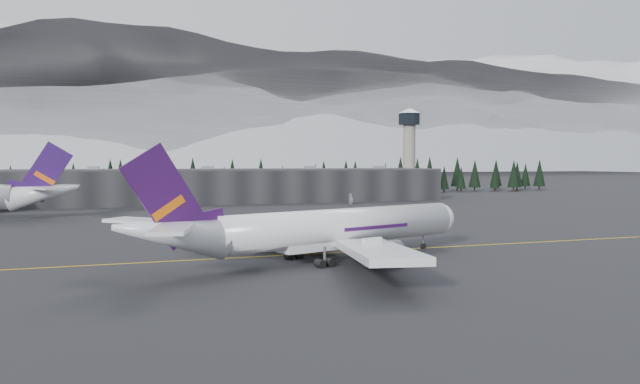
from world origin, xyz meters
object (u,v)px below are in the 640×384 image
object	(u,v)px
jet_main	(315,229)
gse_vehicle_b	(351,203)
terminal	(235,185)
gse_vehicle_a	(166,208)
control_tower	(409,143)

from	to	relation	value
jet_main	gse_vehicle_b	xyz separation A→B (m)	(47.07, 106.86, -4.26)
terminal	gse_vehicle_a	world-z (taller)	terminal
terminal	gse_vehicle_b	world-z (taller)	terminal
terminal	gse_vehicle_a	distance (m)	39.88
terminal	jet_main	distance (m)	134.80
control_tower	gse_vehicle_b	xyz separation A→B (m)	(-38.23, -30.55, -22.71)
terminal	gse_vehicle_a	bearing A→B (deg)	-132.90
control_tower	gse_vehicle_a	bearing A→B (deg)	-162.60
control_tower	gse_vehicle_b	distance (m)	53.95
control_tower	jet_main	world-z (taller)	control_tower
terminal	control_tower	world-z (taller)	control_tower
control_tower	gse_vehicle_a	distance (m)	109.16
control_tower	jet_main	bearing A→B (deg)	-121.83
control_tower	gse_vehicle_a	size ratio (longest dim) A/B	7.72
control_tower	gse_vehicle_b	bearing A→B (deg)	-141.38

